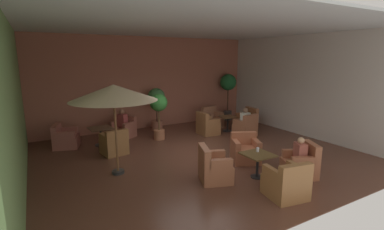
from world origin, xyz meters
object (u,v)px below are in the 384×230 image
object	(u,v)px
armchair_front_left_east	(245,151)
armchair_front_left_west	(287,184)
armchair_front_right_east	(212,119)
potted_tree_mid_right	(159,108)
patio_umbrella_tall_red	(114,93)
armchair_front_right_north	(247,121)
armchair_mid_center_south	(114,144)
patron_blue_shirt	(245,117)
armchair_front_right_west	(246,128)
armchair_front_left_north	(301,164)
potted_tree_mid_left	(228,87)
armchair_mid_center_east	(65,139)
patron_with_friend	(122,119)
armchair_front_left_south	(214,168)
cafe_table_front_right	(228,120)
potted_tree_left_corner	(156,102)
iced_drink_cup	(258,150)
cafe_table_mid_center	(101,132)
patron_by_window	(300,151)
armchair_front_right_south	(207,126)
cafe_table_front_left	(258,158)
armchair_mid_center_north	(124,129)

from	to	relation	value
armchair_front_left_east	armchair_front_left_west	world-z (taller)	armchair_front_left_west
armchair_front_right_east	potted_tree_mid_right	distance (m)	3.06
patio_umbrella_tall_red	armchair_front_right_north	bearing A→B (deg)	18.46
armchair_mid_center_south	potted_tree_mid_right	world-z (taller)	potted_tree_mid_right
patron_blue_shirt	armchair_front_right_west	bearing A→B (deg)	-82.08
armchair_front_left_north	potted_tree_mid_left	bearing A→B (deg)	69.53
armchair_front_left_west	armchair_mid_center_east	distance (m)	7.31
patron_blue_shirt	patron_with_friend	bearing A→B (deg)	152.47
armchair_front_right_north	potted_tree_mid_left	world-z (taller)	potted_tree_mid_left
armchair_front_right_north	patio_umbrella_tall_red	world-z (taller)	patio_umbrella_tall_red
potted_tree_mid_right	armchair_front_left_south	bearing A→B (deg)	-93.34
cafe_table_front_right	patron_blue_shirt	size ratio (longest dim) A/B	0.99
armchair_mid_center_east	patron_blue_shirt	distance (m)	6.57
potted_tree_left_corner	iced_drink_cup	size ratio (longest dim) A/B	16.22
armchair_front_left_west	armchair_front_right_west	xyz separation A→B (m)	(2.44, 4.26, 0.01)
armchair_front_left_south	armchair_mid_center_south	world-z (taller)	armchair_front_left_south
cafe_table_front_right	armchair_front_right_north	bearing A→B (deg)	-3.20
armchair_front_left_south	cafe_table_mid_center	size ratio (longest dim) A/B	1.25
patron_with_friend	patron_by_window	bearing A→B (deg)	-63.25
armchair_front_right_south	potted_tree_mid_right	xyz separation A→B (m)	(-1.96, 0.28, 0.85)
armchair_front_left_west	armchair_front_right_west	world-z (taller)	armchair_front_right_west
potted_tree_mid_right	armchair_front_right_west	bearing A→B (deg)	-22.29
cafe_table_front_left	patron_by_window	distance (m)	1.12
armchair_front_right_north	patron_blue_shirt	xyz separation A→B (m)	(-0.87, -0.89, 0.42)
armchair_mid_center_east	armchair_mid_center_south	size ratio (longest dim) A/B	1.15
potted_tree_left_corner	potted_tree_mid_right	world-z (taller)	potted_tree_left_corner
armchair_front_left_south	armchair_front_right_north	size ratio (longest dim) A/B	1.11
armchair_front_left_north	armchair_front_right_east	xyz separation A→B (m)	(0.96, 5.61, -0.00)
armchair_mid_center_south	armchair_front_right_north	bearing A→B (deg)	4.51
armchair_front_left_north	potted_tree_mid_right	world-z (taller)	potted_tree_mid_right
armchair_front_left_north	armchair_front_right_north	distance (m)	5.01
armchair_front_left_north	armchair_front_left_west	xyz separation A→B (m)	(-1.23, -0.63, 0.01)
patio_umbrella_tall_red	armchair_front_left_west	bearing A→B (deg)	-47.63
potted_tree_left_corner	armchair_front_left_south	bearing A→B (deg)	-97.37
armchair_mid_center_east	potted_tree_left_corner	size ratio (longest dim) A/B	0.54
armchair_front_right_east	armchair_front_right_south	size ratio (longest dim) A/B	0.96
armchair_front_left_east	armchair_mid_center_south	world-z (taller)	armchair_front_left_east
armchair_mid_center_east	patron_by_window	world-z (taller)	patron_by_window
armchair_front_left_north	armchair_front_left_east	xyz separation A→B (m)	(-0.56, 1.53, -0.00)
patron_with_friend	armchair_mid_center_north	bearing A→B (deg)	32.55
armchair_front_right_south	potted_tree_mid_left	world-z (taller)	potted_tree_mid_left
cafe_table_front_right	iced_drink_cup	bearing A→B (deg)	-116.80
armchair_mid_center_north	armchair_mid_center_south	world-z (taller)	armchair_mid_center_south
cafe_table_front_left	potted_tree_left_corner	size ratio (longest dim) A/B	0.40
patio_umbrella_tall_red	patron_by_window	world-z (taller)	patio_umbrella_tall_red
armchair_front_left_west	armchair_mid_center_east	size ratio (longest dim) A/B	0.92
cafe_table_front_right	armchair_front_left_east	bearing A→B (deg)	-118.05
potted_tree_mid_left	armchair_front_left_north	bearing A→B (deg)	-110.47
armchair_front_left_south	patron_blue_shirt	distance (m)	4.36
armchair_mid_center_south	armchair_front_left_west	bearing A→B (deg)	-61.77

